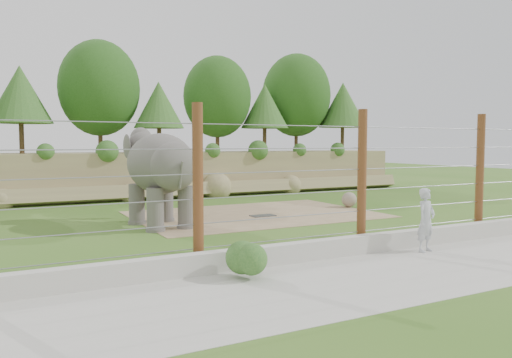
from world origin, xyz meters
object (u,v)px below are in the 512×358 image
barrier_fence (362,180)px  zookeeper (426,220)px  elephant (160,178)px  stone_ball (349,200)px

barrier_fence → zookeeper: (1.31, -1.19, -1.10)m
elephant → zookeeper: size_ratio=2.47×
elephant → stone_ball: size_ratio=6.20×
elephant → barrier_fence: bearing=-63.2°
elephant → barrier_fence: 7.57m
elephant → stone_ball: bearing=1.5°
stone_ball → zookeeper: bearing=-115.8°
stone_ball → zookeeper: (-4.19, -8.68, 0.53)m
elephant → stone_ball: (9.46, 1.03, -1.40)m
barrier_fence → stone_ball: bearing=53.7°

